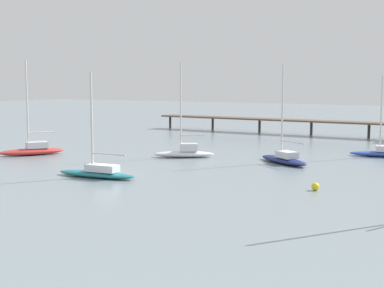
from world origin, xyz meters
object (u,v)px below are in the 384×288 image
sailboat_navy (284,158)px  mooring_buoy_inner (315,187)px  sailboat_teal (98,171)px  sailboat_red (33,149)px  sailboat_blue (384,152)px  sailboat_white (185,151)px  pier (330,119)px

sailboat_navy → mooring_buoy_inner: size_ratio=16.48×
sailboat_teal → sailboat_red: 22.11m
sailboat_blue → mooring_buoy_inner: 27.91m
sailboat_red → sailboat_white: bearing=24.0°
sailboat_teal → mooring_buoy_inner: bearing=12.3°
sailboat_teal → sailboat_white: bearing=90.9°
pier → sailboat_white: (-8.39, -38.32, -2.56)m
sailboat_teal → sailboat_blue: 39.97m
sailboat_teal → sailboat_blue: sailboat_teal is taller
sailboat_white → sailboat_red: bearing=-156.0°
pier → sailboat_teal: 57.36m
sailboat_teal → sailboat_red: (-19.89, 9.65, 0.11)m
sailboat_teal → sailboat_blue: (22.89, 32.77, 0.01)m
sailboat_red → mooring_buoy_inner: size_ratio=17.59×
pier → sailboat_navy: 37.34m
sailboat_teal → sailboat_blue: size_ratio=1.02×
sailboat_blue → mooring_buoy_inner: size_ratio=14.65×
pier → sailboat_white: size_ratio=4.38×
sailboat_red → sailboat_blue: bearing=28.4°
pier → sailboat_navy: size_ratio=4.52×
sailboat_teal → sailboat_red: sailboat_red is taller
sailboat_white → sailboat_teal: bearing=-89.1°
sailboat_white → sailboat_red: 21.46m
sailboat_white → sailboat_blue: size_ratio=1.16×
sailboat_navy → mooring_buoy_inner: bearing=-59.1°
pier → sailboat_blue: bearing=-58.3°
sailboat_navy → mooring_buoy_inner: (8.95, -14.98, -0.34)m
sailboat_teal → sailboat_blue: bearing=55.1°
sailboat_teal → pier: bearing=81.9°
pier → sailboat_blue: size_ratio=5.08×
sailboat_teal → mooring_buoy_inner: (22.36, 4.87, -0.30)m
sailboat_white → sailboat_navy: sailboat_white is taller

